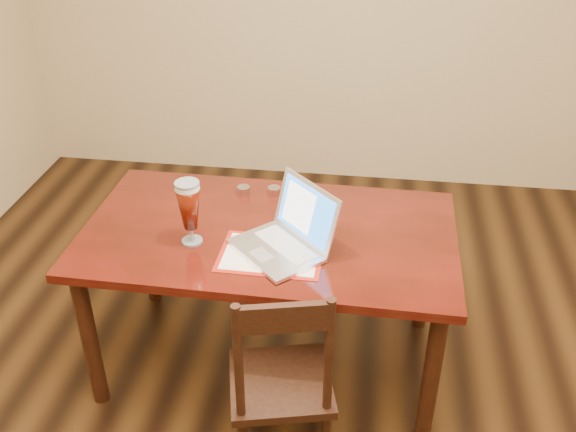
# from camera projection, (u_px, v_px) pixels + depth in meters

# --- Properties ---
(room_shell) EXTENTS (4.51, 5.01, 2.71)m
(room_shell) POSITION_uv_depth(u_px,v_px,m) (319.00, 32.00, 1.75)
(room_shell) COLOR tan
(room_shell) RESTS_ON ground
(dining_table) EXTENTS (1.62, 0.93, 1.03)m
(dining_table) POSITION_uv_depth(u_px,v_px,m) (267.00, 246.00, 2.80)
(dining_table) COLOR #54110B
(dining_table) RESTS_ON ground
(dining_chair) EXTENTS (0.47, 0.45, 0.92)m
(dining_chair) POSITION_uv_depth(u_px,v_px,m) (281.00, 383.00, 2.44)
(dining_chair) COLOR black
(dining_chair) RESTS_ON ground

